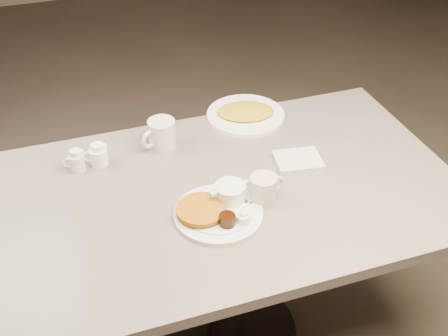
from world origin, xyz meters
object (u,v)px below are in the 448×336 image
object	(u,v)px
coffee_mug_near	(264,188)
creamer_left	(76,161)
coffee_mug_far	(161,134)
creamer_right	(98,155)
diner_table	(226,228)
main_plate	(219,208)
hash_plate	(246,114)

from	to	relation	value
coffee_mug_near	creamer_left	bearing A→B (deg)	146.93
coffee_mug_far	creamer_left	world-z (taller)	coffee_mug_far
creamer_left	creamer_right	bearing A→B (deg)	8.40
diner_table	main_plate	size ratio (longest dim) A/B	4.31
coffee_mug_near	diner_table	bearing A→B (deg)	136.15
coffee_mug_far	creamer_left	size ratio (longest dim) A/B	1.85
diner_table	coffee_mug_near	world-z (taller)	coffee_mug_near
creamer_right	main_plate	bearing A→B (deg)	-50.78
coffee_mug_far	creamer_left	bearing A→B (deg)	-170.52
creamer_left	creamer_right	xyz separation A→B (m)	(0.07, 0.01, -0.00)
main_plate	creamer_right	world-z (taller)	creamer_right
coffee_mug_near	creamer_right	world-z (taller)	coffee_mug_near
main_plate	creamer_right	distance (m)	0.48
main_plate	coffee_mug_far	bearing A→B (deg)	100.45
diner_table	main_plate	xyz separation A→B (m)	(-0.06, -0.10, 0.19)
main_plate	creamer_left	distance (m)	0.52
main_plate	creamer_left	size ratio (longest dim) A/B	4.35
diner_table	main_plate	distance (m)	0.23
diner_table	coffee_mug_far	distance (m)	0.40
coffee_mug_far	creamer_right	size ratio (longest dim) A/B	1.59
creamer_right	creamer_left	bearing A→B (deg)	-171.60
diner_table	creamer_right	distance (m)	0.49
coffee_mug_far	hash_plate	bearing A→B (deg)	13.75
diner_table	creamer_left	distance (m)	0.55
diner_table	coffee_mug_far	xyz separation A→B (m)	(-0.14, 0.30, 0.22)
creamer_left	main_plate	bearing A→B (deg)	-43.74
main_plate	hash_plate	xyz separation A→B (m)	(0.27, 0.49, -0.01)
creamer_left	coffee_mug_near	bearing A→B (deg)	-33.07
diner_table	creamer_right	xyz separation A→B (m)	(-0.36, 0.27, 0.21)
coffee_mug_near	coffee_mug_far	size ratio (longest dim) A/B	0.86
main_plate	coffee_mug_near	size ratio (longest dim) A/B	2.75
main_plate	hash_plate	size ratio (longest dim) A/B	0.96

